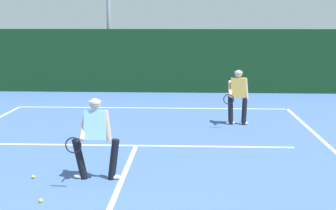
% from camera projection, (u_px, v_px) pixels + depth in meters
% --- Properties ---
extents(court_line_baseline_far, '(9.26, 0.10, 0.01)m').
position_uv_depth(court_line_baseline_far, '(152.00, 108.00, 15.64)').
color(court_line_baseline_far, white).
rests_on(court_line_baseline_far, ground_plane).
extents(court_line_service, '(7.55, 0.10, 0.01)m').
position_uv_depth(court_line_service, '(136.00, 146.00, 10.94)').
color(court_line_service, white).
rests_on(court_line_service, ground_plane).
extents(court_line_centre, '(0.10, 6.40, 0.01)m').
position_uv_depth(court_line_centre, '(114.00, 197.00, 7.74)').
color(court_line_centre, white).
rests_on(court_line_centre, ground_plane).
extents(player_near, '(0.92, 0.84, 1.56)m').
position_uv_depth(player_near, '(96.00, 136.00, 8.48)').
color(player_near, black).
rests_on(player_near, ground_plane).
extents(player_far, '(0.79, 0.89, 1.59)m').
position_uv_depth(player_far, '(238.00, 95.00, 13.01)').
color(player_far, black).
rests_on(player_far, ground_plane).
extents(tennis_ball, '(0.07, 0.07, 0.07)m').
position_uv_depth(tennis_ball, '(33.00, 177.00, 8.67)').
color(tennis_ball, '#D1E033').
rests_on(tennis_ball, ground_plane).
extents(tennis_ball_extra, '(0.07, 0.07, 0.07)m').
position_uv_depth(tennis_ball_extra, '(41.00, 201.00, 7.51)').
color(tennis_ball_extra, '#D1E033').
rests_on(tennis_ball_extra, ground_plane).
extents(back_fence_windscreen, '(18.76, 0.12, 2.63)m').
position_uv_depth(back_fence_windscreen, '(158.00, 61.00, 18.82)').
color(back_fence_windscreen, '#143A1B').
rests_on(back_fence_windscreen, ground_plane).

